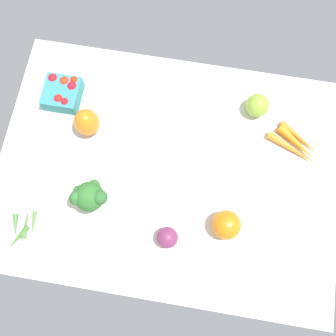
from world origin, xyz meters
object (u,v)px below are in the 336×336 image
berry_basket (63,93)px  broccoli_head (89,196)px  carrot_bunch (296,144)px  bell_pepper_orange (87,122)px  heirloom_tomato_orange (226,225)px  red_onion_center (167,238)px  okra_pile (22,228)px  heirloom_tomato_green (257,105)px

berry_basket → broccoli_head: bearing=-62.4°
carrot_bunch → broccoli_head: size_ratio=1.44×
berry_basket → bell_pepper_orange: bearing=-42.1°
heirloom_tomato_orange → broccoli_head: (-39.15, 1.00, 3.84)cm
red_onion_center → broccoli_head: broccoli_head is taller
okra_pile → red_onion_center: red_onion_center is taller
berry_basket → red_onion_center: size_ratio=1.80×
broccoli_head → okra_pile: bearing=-149.2°
berry_basket → bell_pepper_orange: 14.14cm
okra_pile → bell_pepper_orange: 36.33cm
carrot_bunch → red_onion_center: size_ratio=2.86×
carrot_bunch → red_onion_center: 48.96cm
okra_pile → broccoli_head: 23.11cm
heirloom_tomato_green → okra_pile: heirloom_tomato_green is taller
heirloom_tomato_orange → heirloom_tomato_green: bearing=82.5°
berry_basket → okra_pile: berry_basket is taller
heirloom_tomato_green → bell_pepper_orange: (-50.55, -14.81, 1.50)cm
heirloom_tomato_orange → okra_pile: 59.01cm
heirloom_tomato_orange → heirloom_tomato_green: size_ratio=1.15×
red_onion_center → berry_basket: bearing=135.6°
bell_pepper_orange → red_onion_center: 42.02cm
carrot_bunch → bell_pepper_orange: bell_pepper_orange is taller
okra_pile → red_onion_center: 42.40cm
carrot_bunch → red_onion_center: bearing=-134.8°
berry_basket → okra_pile: size_ratio=0.84×
heirloom_tomato_orange → bell_pepper_orange: size_ratio=0.81×
berry_basket → okra_pile: 43.32cm
heirloom_tomato_orange → bell_pepper_orange: 51.26cm
bell_pepper_orange → red_onion_center: (29.62, -29.72, -2.09)cm
heirloom_tomato_green → bell_pepper_orange: 52.69cm
heirloom_tomato_orange → heirloom_tomato_green: 38.74cm
berry_basket → heirloom_tomato_green: bearing=5.1°
heirloom_tomato_green → okra_pile: (-63.06, -48.64, -2.85)cm
bell_pepper_orange → red_onion_center: bell_pepper_orange is taller
berry_basket → broccoli_head: size_ratio=0.91×
heirloom_tomato_green → bell_pepper_orange: bell_pepper_orange is taller
carrot_bunch → okra_pile: carrot_bunch is taller
bell_pepper_orange → okra_pile: bearing=-110.3°
berry_basket → red_onion_center: (39.99, -39.10, 0.03)cm
okra_pile → red_onion_center: (42.14, 4.11, 2.26)cm
carrot_bunch → heirloom_tomato_green: 16.91cm
berry_basket → bell_pepper_orange: (10.37, -9.38, 2.11)cm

